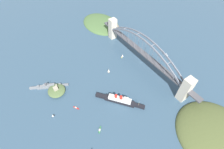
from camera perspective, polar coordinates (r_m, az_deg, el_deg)
name	(u,v)px	position (r m, az deg, el deg)	size (l,w,h in m)	color
ground_plane	(141,62)	(370.12, 10.26, 4.30)	(1400.00, 1400.00, 0.00)	#334C60
harbor_arch_bridge	(143,53)	(350.88, 10.89, 7.68)	(292.70, 17.11, 66.85)	beige
headland_west_shore	(217,135)	(318.74, 33.31, -17.60)	(124.29, 122.17, 28.55)	#4C562D
headland_east_shore	(101,24)	(494.20, -3.80, 17.58)	(130.63, 92.33, 20.32)	#476638
ocean_liner	(120,100)	(294.54, 2.70, -9.11)	(76.23, 63.16, 18.06)	black
naval_cruiser	(49,86)	(338.88, -21.66, -3.88)	(36.88, 68.78, 17.75)	slate
fort_island_mid_harbor	(57,90)	(325.31, -19.22, -5.39)	(34.72, 32.81, 14.20)	#4C6038
seaplane_taxiing_near_bridge	(166,55)	(400.11, 18.83, 6.56)	(8.38, 8.46, 5.06)	#B7B7B2
small_boat_1	(53,116)	(299.58, -20.44, -13.61)	(4.15, 5.99, 6.24)	black
small_boat_2	(122,56)	(376.02, 3.75, 6.75)	(6.00, 8.33, 8.03)	gold
small_boat_3	(100,130)	(274.48, -4.40, -19.12)	(10.15, 9.81, 2.26)	#2D6B3D
small_boat_4	(76,108)	(298.54, -12.69, -11.52)	(11.36, 7.52, 1.88)	#B2231E
small_boat_5	(109,71)	(340.10, -1.22, 1.43)	(8.68, 6.37, 10.10)	brown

